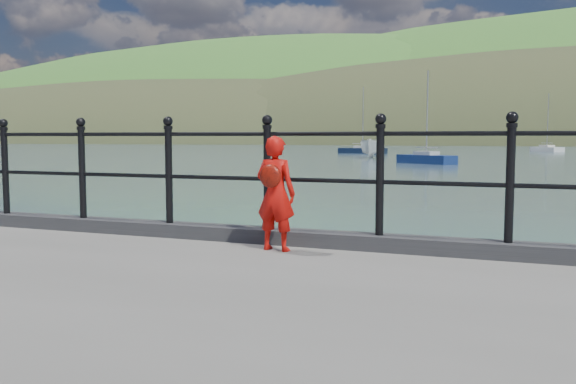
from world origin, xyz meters
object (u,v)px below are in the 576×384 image
at_px(launch_white, 371,149).
at_px(sailboat_left, 363,151).
at_px(railing, 216,164).
at_px(child, 275,193).
at_px(sailboat_deep, 547,149).
at_px(sailboat_port, 426,159).

relative_size(launch_white, sailboat_left, 0.57).
relative_size(railing, launch_white, 3.54).
relative_size(child, sailboat_left, 0.13).
relative_size(sailboat_deep, sailboat_left, 0.98).
xyz_separation_m(railing, sailboat_deep, (6.28, 91.71, -1.48)).
relative_size(railing, sailboat_left, 2.03).
distance_m(railing, child, 0.97).
relative_size(railing, child, 16.10).
height_order(child, sailboat_left, sailboat_left).
bearing_deg(sailboat_left, child, -76.04).
bearing_deg(launch_white, sailboat_left, 98.32).
distance_m(child, launch_white, 56.23).
distance_m(railing, sailboat_deep, 91.94).
height_order(railing, sailboat_deep, sailboat_deep).
distance_m(railing, launch_white, 55.67).
height_order(launch_white, sailboat_deep, sailboat_deep).
xyz_separation_m(railing, sailboat_left, (-16.81, 73.10, -1.49)).
bearing_deg(sailboat_left, sailboat_port, -66.18).
bearing_deg(sailboat_left, railing, -76.60).
bearing_deg(sailboat_deep, sailboat_left, -84.23).
bearing_deg(sailboat_deep, launch_white, -58.36).
xyz_separation_m(child, sailboat_deep, (5.43, 92.10, -1.23)).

